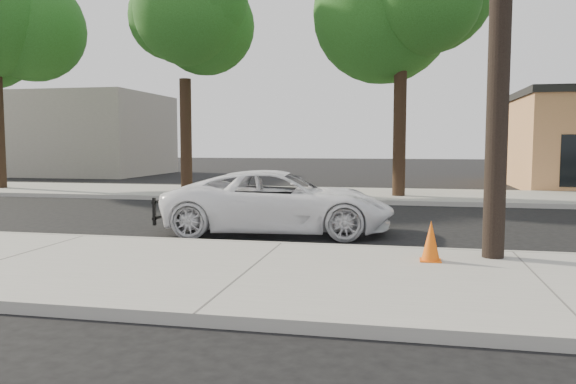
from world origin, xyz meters
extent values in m
plane|color=black|center=(0.00, 0.00, 0.00)|extent=(120.00, 120.00, 0.00)
cube|color=gray|center=(0.00, -4.30, 0.07)|extent=(90.00, 4.40, 0.15)
cube|color=gray|center=(0.00, 8.50, 0.07)|extent=(90.00, 5.00, 0.15)
cube|color=#9E9B93|center=(0.00, -2.10, 0.07)|extent=(90.00, 0.12, 0.16)
cube|color=gray|center=(-20.00, 20.00, 2.50)|extent=(14.00, 8.00, 5.00)
cylinder|color=black|center=(-6.00, 8.20, 2.28)|extent=(0.44, 0.44, 4.25)
sphere|color=#1D4413|center=(-6.00, 8.20, 5.80)|extent=(4.20, 4.20, 4.20)
sphere|color=#1D4413|center=(-5.44, 7.78, 6.92)|extent=(3.36, 3.36, 3.36)
cylinder|color=black|center=(2.00, 7.80, 2.53)|extent=(0.44, 0.44, 4.75)
sphere|color=#1D4413|center=(2.00, 7.80, 6.50)|extent=(4.80, 4.80, 4.80)
imported|color=white|center=(-0.48, -0.12, 0.69)|extent=(5.19, 2.82, 1.38)
cube|color=#ED5C0C|center=(2.61, -3.19, 0.16)|extent=(0.33, 0.33, 0.02)
cone|color=#ED5C0C|center=(2.61, -3.19, 0.47)|extent=(0.29, 0.29, 0.63)
camera|label=1|loc=(2.19, -12.05, 1.98)|focal=35.00mm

